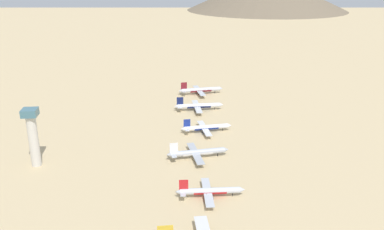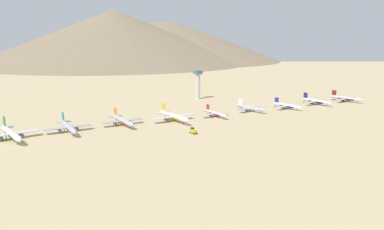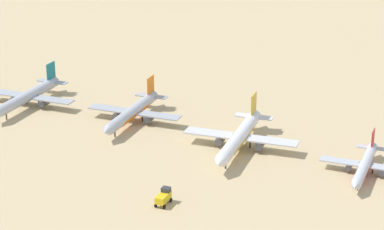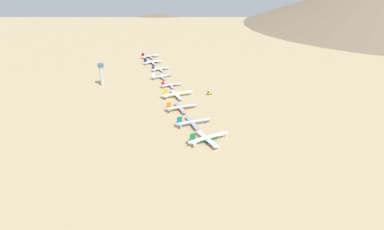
{
  "view_description": "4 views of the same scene",
  "coord_description": "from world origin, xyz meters",
  "px_view_note": "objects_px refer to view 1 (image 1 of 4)",
  "views": [
    {
      "loc": [
        -19.27,
        -156.04,
        93.66
      ],
      "look_at": [
        1.91,
        85.13,
        6.76
      ],
      "focal_mm": 38.84,
      "sensor_mm": 36.0,
      "label": 1
    },
    {
      "loc": [
        233.96,
        -173.92,
        62.07
      ],
      "look_at": [
        3.2,
        -24.42,
        4.5
      ],
      "focal_mm": 34.4,
      "sensor_mm": 36.0,
      "label": 2
    },
    {
      "loc": [
        193.1,
        21.17,
        87.98
      ],
      "look_at": [
        -8.27,
        -54.05,
        6.47
      ],
      "focal_mm": 72.07,
      "sensor_mm": 36.0,
      "label": 3
    },
    {
      "loc": [
        -115.24,
        -363.99,
        138.67
      ],
      "look_at": [
        -8.66,
        -99.79,
        4.38
      ],
      "focal_mm": 28.88,
      "sensor_mm": 36.0,
      "label": 4
    }
  ],
  "objects_px": {
    "parked_jet_4": "(209,191)",
    "parked_jet_6": "(206,127)",
    "parked_jet_7": "(198,106)",
    "control_tower": "(33,134)",
    "parked_jet_5": "(197,152)",
    "parked_jet_8": "(200,90)"
  },
  "relations": [
    {
      "from": "parked_jet_7",
      "to": "control_tower",
      "type": "xyz_separation_m",
      "value": [
        -88.99,
        -76.12,
        13.24
      ]
    },
    {
      "from": "control_tower",
      "to": "parked_jet_5",
      "type": "bearing_deg",
      "value": 0.69
    },
    {
      "from": "parked_jet_4",
      "to": "parked_jet_8",
      "type": "height_order",
      "value": "parked_jet_8"
    },
    {
      "from": "parked_jet_4",
      "to": "parked_jet_6",
      "type": "distance_m",
      "value": 74.26
    },
    {
      "from": "parked_jet_4",
      "to": "parked_jet_6",
      "type": "relative_size",
      "value": 0.96
    },
    {
      "from": "parked_jet_7",
      "to": "parked_jet_8",
      "type": "relative_size",
      "value": 0.98
    },
    {
      "from": "parked_jet_5",
      "to": "parked_jet_7",
      "type": "height_order",
      "value": "parked_jet_7"
    },
    {
      "from": "parked_jet_4",
      "to": "parked_jet_6",
      "type": "xyz_separation_m",
      "value": [
        7.26,
        73.9,
        0.1
      ]
    },
    {
      "from": "parked_jet_4",
      "to": "parked_jet_8",
      "type": "relative_size",
      "value": 0.85
    },
    {
      "from": "parked_jet_8",
      "to": "parked_jet_4",
      "type": "bearing_deg",
      "value": -94.64
    },
    {
      "from": "parked_jet_4",
      "to": "parked_jet_7",
      "type": "distance_m",
      "value": 114.2
    },
    {
      "from": "parked_jet_6",
      "to": "control_tower",
      "type": "relative_size",
      "value": 1.05
    },
    {
      "from": "parked_jet_8",
      "to": "control_tower",
      "type": "xyz_separation_m",
      "value": [
        -94.44,
        -114.38,
        13.16
      ]
    },
    {
      "from": "parked_jet_4",
      "to": "parked_jet_8",
      "type": "xyz_separation_m",
      "value": [
        12.35,
        152.26,
        0.5
      ]
    },
    {
      "from": "parked_jet_7",
      "to": "parked_jet_8",
      "type": "height_order",
      "value": "parked_jet_8"
    },
    {
      "from": "parked_jet_4",
      "to": "parked_jet_5",
      "type": "xyz_separation_m",
      "value": [
        -1.44,
        38.85,
        0.28
      ]
    },
    {
      "from": "parked_jet_7",
      "to": "control_tower",
      "type": "relative_size",
      "value": 1.16
    },
    {
      "from": "parked_jet_4",
      "to": "parked_jet_6",
      "type": "bearing_deg",
      "value": 84.39
    },
    {
      "from": "parked_jet_6",
      "to": "parked_jet_4",
      "type": "bearing_deg",
      "value": -95.61
    },
    {
      "from": "parked_jet_6",
      "to": "control_tower",
      "type": "xyz_separation_m",
      "value": [
        -89.35,
        -36.03,
        13.55
      ]
    },
    {
      "from": "parked_jet_6",
      "to": "parked_jet_7",
      "type": "bearing_deg",
      "value": 90.52
    },
    {
      "from": "parked_jet_5",
      "to": "parked_jet_8",
      "type": "xyz_separation_m",
      "value": [
        13.79,
        113.41,
        0.22
      ]
    }
  ]
}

